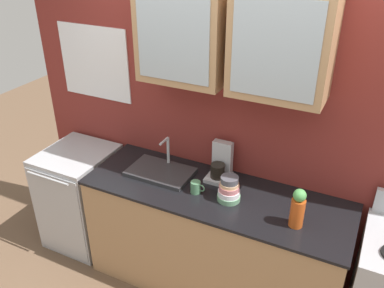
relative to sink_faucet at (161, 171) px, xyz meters
The scene contains 9 objects.
ground_plane 1.06m from the sink_faucet, ahead, with size 10.00×10.00×0.00m, color brown.
back_wall_unit 0.82m from the sink_faucet, 31.51° to the left, with size 3.63×0.42×2.82m.
counter 0.68m from the sink_faucet, ahead, with size 1.99×0.67×0.92m.
sink_faucet is the anchor object (origin of this frame).
bowl_stack 0.62m from the sink_faucet, ahead, with size 0.17×0.17×0.19m.
vase 1.12m from the sink_faucet, ahead, with size 0.09×0.09×0.28m.
cup_near_sink 0.38m from the sink_faucet, 17.12° to the right, with size 0.11×0.07×0.09m.
dishwasher 0.96m from the sink_faucet, behind, with size 0.56×0.65×0.92m.
coffee_maker 0.47m from the sink_faucet, 19.73° to the left, with size 0.17×0.20×0.29m.
Camera 1 is at (0.94, -2.28, 2.67)m, focal length 38.44 mm.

